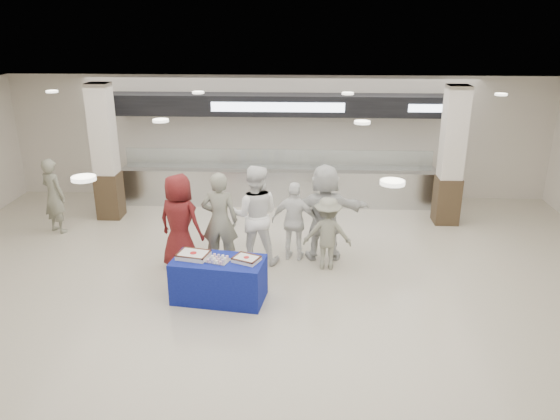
{
  "coord_description": "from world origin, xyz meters",
  "views": [
    {
      "loc": [
        0.65,
        -8.02,
        4.71
      ],
      "look_at": [
        0.21,
        1.6,
        1.19
      ],
      "focal_mm": 35.0,
      "sensor_mm": 36.0,
      "label": 1
    }
  ],
  "objects_px": {
    "soldier_b": "(327,233)",
    "cupcake_tray": "(218,259)",
    "civilian_white": "(325,212)",
    "chef_short": "(295,221)",
    "sheet_cake_left": "(193,255)",
    "sheet_cake_right": "(246,259)",
    "civilian_maroon": "(180,222)",
    "display_table": "(219,280)",
    "chef_tall": "(255,215)",
    "soldier_bg": "(54,196)",
    "soldier_a": "(220,220)"
  },
  "relations": [
    {
      "from": "sheet_cake_right",
      "to": "cupcake_tray",
      "type": "distance_m",
      "value": 0.49
    },
    {
      "from": "sheet_cake_left",
      "to": "soldier_bg",
      "type": "distance_m",
      "value": 4.66
    },
    {
      "from": "chef_short",
      "to": "soldier_bg",
      "type": "distance_m",
      "value": 5.52
    },
    {
      "from": "sheet_cake_right",
      "to": "civilian_maroon",
      "type": "xyz_separation_m",
      "value": [
        -1.4,
        1.27,
        0.14
      ]
    },
    {
      "from": "chef_tall",
      "to": "soldier_b",
      "type": "height_order",
      "value": "chef_tall"
    },
    {
      "from": "display_table",
      "to": "cupcake_tray",
      "type": "distance_m",
      "value": 0.41
    },
    {
      "from": "civilian_white",
      "to": "chef_short",
      "type": "bearing_deg",
      "value": 3.85
    },
    {
      "from": "civilian_maroon",
      "to": "soldier_a",
      "type": "relative_size",
      "value": 0.98
    },
    {
      "from": "soldier_b",
      "to": "cupcake_tray",
      "type": "bearing_deg",
      "value": 37.89
    },
    {
      "from": "sheet_cake_left",
      "to": "sheet_cake_right",
      "type": "xyz_separation_m",
      "value": [
        0.92,
        -0.11,
        -0.01
      ]
    },
    {
      "from": "civilian_maroon",
      "to": "civilian_white",
      "type": "bearing_deg",
      "value": -146.15
    },
    {
      "from": "sheet_cake_left",
      "to": "civilian_white",
      "type": "distance_m",
      "value": 2.86
    },
    {
      "from": "cupcake_tray",
      "to": "chef_tall",
      "type": "xyz_separation_m",
      "value": [
        0.49,
        1.59,
        0.21
      ]
    },
    {
      "from": "display_table",
      "to": "cupcake_tray",
      "type": "bearing_deg",
      "value": -82.03
    },
    {
      "from": "soldier_bg",
      "to": "chef_tall",
      "type": "bearing_deg",
      "value": -168.44
    },
    {
      "from": "sheet_cake_right",
      "to": "chef_short",
      "type": "distance_m",
      "value": 1.91
    },
    {
      "from": "sheet_cake_right",
      "to": "sheet_cake_left",
      "type": "bearing_deg",
      "value": 173.39
    },
    {
      "from": "sheet_cake_left",
      "to": "civilian_maroon",
      "type": "relative_size",
      "value": 0.31
    },
    {
      "from": "chef_tall",
      "to": "sheet_cake_left",
      "type": "bearing_deg",
      "value": 58.07
    },
    {
      "from": "display_table",
      "to": "sheet_cake_right",
      "type": "xyz_separation_m",
      "value": [
        0.49,
        -0.03,
        0.42
      ]
    },
    {
      "from": "display_table",
      "to": "chef_short",
      "type": "bearing_deg",
      "value": 61.53
    },
    {
      "from": "soldier_bg",
      "to": "civilian_maroon",
      "type": "bearing_deg",
      "value": -179.51
    },
    {
      "from": "cupcake_tray",
      "to": "soldier_b",
      "type": "bearing_deg",
      "value": 35.97
    },
    {
      "from": "civilian_maroon",
      "to": "chef_short",
      "type": "xyz_separation_m",
      "value": [
        2.19,
        0.47,
        -0.14
      ]
    },
    {
      "from": "cupcake_tray",
      "to": "civilian_white",
      "type": "xyz_separation_m",
      "value": [
        1.85,
        1.84,
        0.19
      ]
    },
    {
      "from": "civilian_white",
      "to": "display_table",
      "type": "bearing_deg",
      "value": 40.01
    },
    {
      "from": "sheet_cake_left",
      "to": "chef_short",
      "type": "xyz_separation_m",
      "value": [
        1.7,
        1.63,
        0.0
      ]
    },
    {
      "from": "sheet_cake_left",
      "to": "civilian_white",
      "type": "height_order",
      "value": "civilian_white"
    },
    {
      "from": "soldier_a",
      "to": "soldier_b",
      "type": "relative_size",
      "value": 1.33
    },
    {
      "from": "soldier_a",
      "to": "soldier_b",
      "type": "xyz_separation_m",
      "value": [
        2.06,
        0.02,
        -0.23
      ]
    },
    {
      "from": "soldier_bg",
      "to": "soldier_b",
      "type": "bearing_deg",
      "value": -166.63
    },
    {
      "from": "chef_tall",
      "to": "chef_short",
      "type": "height_order",
      "value": "chef_tall"
    },
    {
      "from": "display_table",
      "to": "soldier_b",
      "type": "xyz_separation_m",
      "value": [
        1.9,
        1.33,
        0.34
      ]
    },
    {
      "from": "soldier_b",
      "to": "civilian_white",
      "type": "xyz_separation_m",
      "value": [
        -0.05,
        0.46,
        0.26
      ]
    },
    {
      "from": "soldier_b",
      "to": "civilian_maroon",
      "type": "bearing_deg",
      "value": 3.71
    },
    {
      "from": "chef_tall",
      "to": "display_table",
      "type": "bearing_deg",
      "value": 72.62
    },
    {
      "from": "sheet_cake_right",
      "to": "civilian_maroon",
      "type": "distance_m",
      "value": 1.9
    },
    {
      "from": "civilian_maroon",
      "to": "chef_tall",
      "type": "distance_m",
      "value": 1.44
    },
    {
      "from": "display_table",
      "to": "sheet_cake_right",
      "type": "height_order",
      "value": "sheet_cake_right"
    },
    {
      "from": "sheet_cake_right",
      "to": "soldier_bg",
      "type": "relative_size",
      "value": 0.3
    },
    {
      "from": "soldier_a",
      "to": "chef_tall",
      "type": "distance_m",
      "value": 0.69
    },
    {
      "from": "cupcake_tray",
      "to": "sheet_cake_left",
      "type": "bearing_deg",
      "value": 164.28
    },
    {
      "from": "cupcake_tray",
      "to": "civilian_maroon",
      "type": "height_order",
      "value": "civilian_maroon"
    },
    {
      "from": "sheet_cake_right",
      "to": "cupcake_tray",
      "type": "xyz_separation_m",
      "value": [
        -0.49,
        -0.02,
        -0.01
      ]
    },
    {
      "from": "display_table",
      "to": "sheet_cake_right",
      "type": "relative_size",
      "value": 3.01
    },
    {
      "from": "civilian_maroon",
      "to": "chef_short",
      "type": "height_order",
      "value": "civilian_maroon"
    },
    {
      "from": "display_table",
      "to": "sheet_cake_left",
      "type": "xyz_separation_m",
      "value": [
        -0.43,
        0.08,
        0.43
      ]
    },
    {
      "from": "sheet_cake_left",
      "to": "soldier_bg",
      "type": "xyz_separation_m",
      "value": [
        -3.69,
        2.85,
        0.05
      ]
    },
    {
      "from": "display_table",
      "to": "civilian_white",
      "type": "relative_size",
      "value": 0.79
    },
    {
      "from": "civilian_maroon",
      "to": "sheet_cake_left",
      "type": "bearing_deg",
      "value": 135.15
    }
  ]
}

